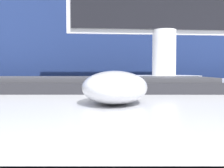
{
  "coord_description": "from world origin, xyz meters",
  "views": [
    {
      "loc": [
        -0.05,
        -0.53,
        0.77
      ],
      "look_at": [
        -0.02,
        -0.22,
        0.75
      ],
      "focal_mm": 42.0,
      "sensor_mm": 36.0,
      "label": 1
    }
  ],
  "objects": [
    {
      "name": "partition_panel",
      "position": [
        0.0,
        0.64,
        0.54
      ],
      "size": [
        5.0,
        0.03,
        1.09
      ],
      "color": "navy",
      "rests_on": "ground_plane"
    },
    {
      "name": "keyboard",
      "position": [
        -0.03,
        -0.09,
        0.74
      ],
      "size": [
        0.42,
        0.17,
        0.02
      ],
      "rotation": [
        0.0,
        0.0,
        -0.1
      ],
      "color": "#28282D",
      "rests_on": "desk"
    },
    {
      "name": "computer_mouse_near",
      "position": [
        -0.02,
        -0.25,
        0.75
      ],
      "size": [
        0.09,
        0.11,
        0.04
      ],
      "rotation": [
        0.0,
        0.0,
        -0.17
      ],
      "color": "silver",
      "rests_on": "desk"
    }
  ]
}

